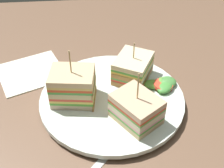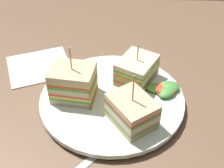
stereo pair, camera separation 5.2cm
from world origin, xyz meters
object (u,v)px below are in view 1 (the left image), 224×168
(sandwich_wedge_0, at_px, (136,109))
(sandwich_wedge_1, at_px, (133,68))
(sandwich_wedge_2, at_px, (73,87))
(plate, at_px, (112,99))
(spoon, at_px, (105,156))
(napkin, at_px, (31,72))

(sandwich_wedge_0, height_order, sandwich_wedge_1, sandwich_wedge_0)
(sandwich_wedge_1, distance_m, sandwich_wedge_2, 0.13)
(plate, distance_m, spoon, 0.12)
(sandwich_wedge_0, bearing_deg, sandwich_wedge_1, -41.01)
(sandwich_wedge_2, distance_m, napkin, 0.15)
(sandwich_wedge_1, height_order, napkin, sandwich_wedge_1)
(sandwich_wedge_1, distance_m, spoon, 0.19)
(sandwich_wedge_0, bearing_deg, spoon, 102.42)
(spoon, bearing_deg, plate, 30.41)
(plate, height_order, sandwich_wedge_2, sandwich_wedge_2)
(plate, distance_m, sandwich_wedge_1, 0.07)
(sandwich_wedge_2, distance_m, spoon, 0.13)
(sandwich_wedge_2, bearing_deg, napkin, 137.86)
(plate, relative_size, sandwich_wedge_0, 2.71)
(spoon, relative_size, napkin, 0.89)
(plate, relative_size, spoon, 2.33)
(plate, height_order, spoon, plate)
(spoon, distance_m, napkin, 0.27)
(plate, bearing_deg, sandwich_wedge_0, -149.82)
(sandwich_wedge_2, height_order, napkin, sandwich_wedge_2)
(plate, height_order, sandwich_wedge_1, sandwich_wedge_1)
(napkin, bearing_deg, plate, -123.46)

